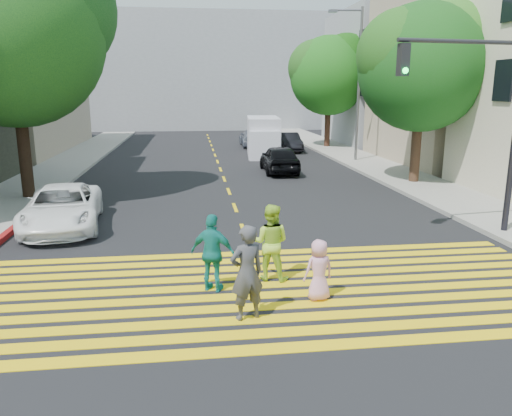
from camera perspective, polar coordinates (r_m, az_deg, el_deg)
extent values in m
plane|color=black|center=(9.65, 2.32, -12.27)|extent=(120.00, 120.00, 0.00)
cube|color=gray|center=(31.63, -20.15, 5.11)|extent=(3.00, 40.00, 0.15)
cube|color=gray|center=(25.93, 15.47, 3.79)|extent=(3.00, 60.00, 0.15)
cube|color=maroon|center=(16.07, -26.75, -2.85)|extent=(0.20, 8.00, 0.16)
cube|color=yellow|center=(8.60, 3.71, -15.65)|extent=(13.40, 0.35, 0.01)
cube|color=yellow|center=(9.07, 3.03, -13.99)|extent=(13.40, 0.35, 0.01)
cube|color=yellow|center=(9.56, 2.43, -12.49)|extent=(13.40, 0.35, 0.01)
cube|color=yellow|center=(10.05, 1.89, -11.14)|extent=(13.40, 0.35, 0.01)
cube|color=yellow|center=(10.55, 1.41, -9.91)|extent=(13.40, 0.35, 0.01)
cube|color=yellow|center=(11.05, 0.97, -8.79)|extent=(13.40, 0.35, 0.01)
cube|color=yellow|center=(11.55, 0.57, -7.77)|extent=(13.40, 0.35, 0.01)
cube|color=yellow|center=(12.06, 0.21, -6.84)|extent=(13.40, 0.35, 0.01)
cube|color=yellow|center=(12.58, -0.12, -5.98)|extent=(13.40, 0.35, 0.01)
cube|color=yellow|center=(13.09, -0.42, -5.19)|extent=(13.40, 0.35, 0.01)
cube|color=yellow|center=(15.23, -1.44, -2.52)|extent=(0.12, 1.40, 0.01)
cube|color=yellow|center=(18.12, -2.42, 0.06)|extent=(0.12, 1.40, 0.01)
cube|color=yellow|center=(21.04, -3.13, 1.92)|extent=(0.12, 1.40, 0.01)
cube|color=yellow|center=(23.98, -3.66, 3.33)|extent=(0.12, 1.40, 0.01)
cube|color=yellow|center=(26.94, -4.08, 4.43)|extent=(0.12, 1.40, 0.01)
cube|color=yellow|center=(29.90, -4.42, 5.32)|extent=(0.12, 1.40, 0.01)
cube|color=yellow|center=(32.87, -4.70, 6.04)|extent=(0.12, 1.40, 0.01)
cube|color=yellow|center=(35.85, -4.93, 6.64)|extent=(0.12, 1.40, 0.01)
cube|color=yellow|center=(38.83, -5.13, 7.15)|extent=(0.12, 1.40, 0.01)
cube|color=yellow|center=(41.81, -5.30, 7.59)|extent=(0.12, 1.40, 0.01)
cube|color=yellow|center=(44.79, -5.44, 7.97)|extent=(0.12, 1.40, 0.01)
cube|color=yellow|center=(47.78, -5.57, 8.30)|extent=(0.12, 1.40, 0.01)
cube|color=tan|center=(32.14, 24.28, 13.70)|extent=(10.00, 10.00, 10.00)
cube|color=gray|center=(41.96, 16.31, 13.98)|extent=(10.00, 10.00, 10.00)
cube|color=gray|center=(56.62, -6.03, 15.15)|extent=(30.00, 8.00, 12.00)
cylinder|color=black|center=(21.03, -24.90, 5.43)|extent=(0.55, 0.55, 3.44)
sphere|color=#133E17|center=(20.98, -26.12, 17.30)|extent=(7.97, 7.97, 6.62)
sphere|color=#0C4311|center=(21.34, -22.58, 20.23)|extent=(5.98, 5.98, 4.96)
cylinder|color=black|center=(23.50, 17.77, 6.08)|extent=(0.47, 0.47, 2.90)
sphere|color=#125310|center=(23.36, 18.42, 14.95)|extent=(6.03, 6.03, 5.46)
sphere|color=#1E6028|center=(24.05, 20.89, 16.66)|extent=(4.52, 4.52, 4.09)
sphere|color=#275014|center=(22.91, 16.34, 16.50)|extent=(4.22, 4.22, 3.82)
cylinder|color=black|center=(37.07, 8.16, 9.04)|extent=(0.51, 0.51, 2.92)
sphere|color=#136513|center=(36.99, 8.35, 14.73)|extent=(6.99, 6.99, 5.56)
sphere|color=#0B3408|center=(37.26, 10.19, 15.94)|extent=(5.24, 5.24, 4.17)
sphere|color=#265C13|center=(36.87, 6.80, 15.65)|extent=(4.89, 4.89, 3.89)
imported|color=#414144|center=(9.20, -1.06, -7.42)|extent=(0.77, 0.63, 1.82)
imported|color=#ADDF3A|center=(11.12, 1.67, -3.94)|extent=(1.02, 0.92, 1.73)
imported|color=#E29BB7|center=(10.20, 7.19, -7.04)|extent=(0.69, 0.53, 1.27)
imported|color=#16817A|center=(10.53, -4.94, -5.16)|extent=(1.06, 0.78, 1.67)
imported|color=white|center=(16.41, -21.25, 0.05)|extent=(2.69, 4.90, 1.30)
imported|color=black|center=(25.78, 2.70, 5.64)|extent=(1.75, 4.21, 1.42)
imported|color=gray|center=(37.87, -0.37, 8.02)|extent=(1.88, 4.47, 1.29)
imported|color=black|center=(34.93, 3.77, 7.52)|extent=(1.34, 3.85, 1.27)
cube|color=silver|center=(32.63, 0.80, 8.19)|extent=(2.41, 5.07, 2.45)
cube|color=silver|center=(30.52, 1.00, 7.18)|extent=(1.97, 1.35, 1.77)
cylinder|color=black|center=(30.94, -0.50, 6.26)|extent=(0.31, 0.71, 0.69)
cylinder|color=black|center=(31.02, 2.42, 6.27)|extent=(0.31, 0.71, 0.69)
cylinder|color=black|center=(34.45, -0.66, 6.99)|extent=(0.31, 0.71, 0.69)
cylinder|color=black|center=(34.52, 1.97, 6.99)|extent=(0.31, 0.71, 0.69)
cylinder|color=#313033|center=(14.75, 22.70, 17.15)|extent=(3.84, 0.58, 0.12)
cube|color=black|center=(13.77, 16.48, 15.94)|extent=(0.28, 0.28, 0.81)
sphere|color=#04FD40|center=(13.64, 16.70, 14.81)|extent=(0.17, 0.17, 0.15)
cylinder|color=slate|center=(29.88, 11.66, 13.39)|extent=(0.17, 0.17, 8.65)
cylinder|color=slate|center=(30.03, 10.32, 21.37)|extent=(1.73, 0.33, 0.12)
cube|color=slate|center=(29.90, 8.76, 21.37)|extent=(0.50, 0.27, 0.14)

